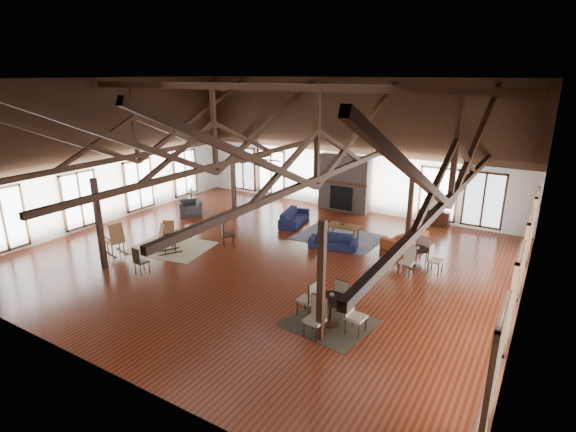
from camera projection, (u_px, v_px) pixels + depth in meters
The scene contains 31 objects.
floor at pixel (264, 257), 15.75m from camera, with size 16.00×16.00×0.00m, color #602814.
ceiling at pixel (261, 79), 13.92m from camera, with size 16.00×14.00×0.02m, color black.
wall_back at pixel (349, 145), 20.54m from camera, with size 16.00×0.02×6.00m, color white.
wall_front at pixel (69, 237), 9.13m from camera, with size 16.00×0.02×6.00m, color white.
wall_left at pixel (105, 152), 18.78m from camera, with size 0.02×14.00×6.00m, color white.
wall_right at pixel (535, 210), 10.89m from camera, with size 0.02×14.00×6.00m, color white.
roof_truss at pixel (262, 142), 14.52m from camera, with size 15.60×14.07×3.14m.
post_grid at pixel (264, 216), 15.29m from camera, with size 8.16×7.16×3.05m.
fireplace at pixel (344, 183), 20.80m from camera, with size 2.50×0.69×2.60m.
ceiling_fan at pixel (257, 158), 13.55m from camera, with size 1.60×1.60×0.75m.
sofa_navy_front at pixel (333, 241), 16.50m from camera, with size 1.77×0.69×0.52m, color #131736.
sofa_navy_left at pixel (294, 217), 19.19m from camera, with size 0.79×2.03×0.59m, color #15173B.
sofa_orange at pixel (405, 237), 16.85m from camera, with size 0.79×2.01×0.59m, color #9E431E.
coffee_table at pixel (343, 227), 17.54m from camera, with size 1.30×0.68×0.49m.
vase at pixel (343, 223), 17.55m from camera, with size 0.18×0.18×0.19m, color #B2B2B2.
armchair at pixel (190, 208), 20.36m from camera, with size 1.03×0.90×0.67m, color #323235.
side_table_lamp at pixel (192, 201), 21.24m from camera, with size 0.42×0.42×1.07m.
rocking_chair_a at pixel (170, 233), 16.82m from camera, with size 0.72×0.85×0.97m.
rocking_chair_b at pixel (165, 239), 16.00m from camera, with size 0.82×0.97×1.10m.
rocking_chair_c at pixel (116, 239), 15.91m from camera, with size 0.98×0.68×1.15m.
side_chair_a at pixel (225, 232), 16.50m from camera, with size 0.62×0.62×1.04m.
side_chair_b at pixel (139, 259), 14.26m from camera, with size 0.44×0.44×0.92m.
cafe_table_near at pixel (331, 306), 11.43m from camera, with size 1.97×1.97×1.01m.
cafe_table_far at pixel (416, 254), 14.80m from camera, with size 1.83×1.83×0.94m.
cup_near at pixel (332, 295), 11.44m from camera, with size 0.11×0.11×0.09m, color #B2B2B2.
cup_far at pixel (418, 248), 14.66m from camera, with size 0.11×0.11×0.09m, color #B2B2B2.
tv_console at pixel (434, 217), 19.10m from camera, with size 1.25×0.47×0.63m, color black.
television at pixel (435, 204), 18.94m from camera, with size 0.87×0.11×0.50m, color #B2B2B2.
rug_tan at pixel (172, 247), 16.63m from camera, with size 2.78×2.18×0.01m, color tan.
rug_navy at pixel (338, 237), 17.64m from camera, with size 3.20×2.40×0.01m, color #16183F.
rug_dark at pixel (329, 323), 11.61m from camera, with size 2.06×1.88×0.01m, color black.
Camera 1 is at (8.25, -12.03, 6.19)m, focal length 28.00 mm.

